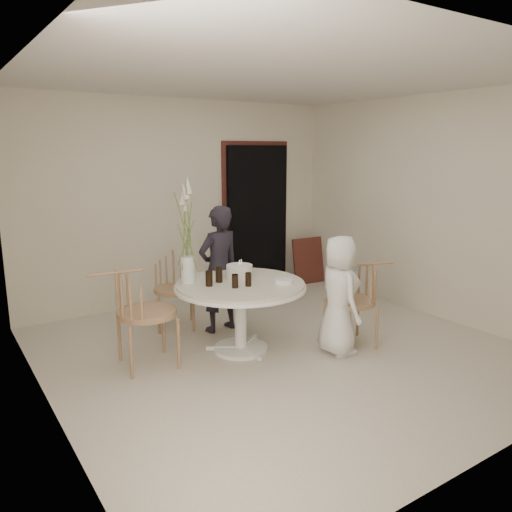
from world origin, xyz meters
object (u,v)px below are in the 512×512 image
table (240,293)px  chair_right (362,292)px  girl (219,269)px  birthday_cake (239,271)px  chair_far (174,279)px  flower_vase (187,242)px  boy (339,295)px  chair_left (132,304)px

table → chair_right: size_ratio=1.50×
girl → birthday_cake: bearing=81.4°
chair_far → table: bearing=-56.7°
flower_vase → girl: bearing=32.6°
chair_far → boy: 2.00m
boy → chair_right: bearing=-68.2°
table → chair_left: size_ratio=1.36×
chair_far → chair_right: bearing=-27.7°
chair_right → boy: boy is taller
girl → flower_vase: 0.79m
chair_left → birthday_cake: bearing=-85.6°
chair_left → girl: 1.26m
boy → birthday_cake: (-0.70, 0.78, 0.19)m
table → boy: (0.80, -0.59, -0.01)m
boy → birthday_cake: size_ratio=4.43×
boy → birthday_cake: bearing=55.6°
chair_far → birthday_cake: (0.32, -0.94, 0.25)m
chair_far → chair_right: 2.17m
chair_left → flower_vase: bearing=-77.0°
chair_far → flower_vase: size_ratio=0.79×
birthday_cake → flower_vase: flower_vase is taller
girl → birthday_cake: 0.47m
boy → birthday_cake: 1.06m
chair_far → chair_left: chair_left is taller
table → girl: size_ratio=0.92×
chair_right → chair_left: chair_left is taller
chair_left → table: bearing=-95.5°
boy → flower_vase: size_ratio=1.14×
flower_vase → chair_left: bearing=-172.5°
girl → chair_left: bearing=13.5°
girl → boy: bearing=112.0°
birthday_cake → chair_right: bearing=-34.1°
girl → flower_vase: (-0.56, -0.36, 0.42)m
flower_vase → birthday_cake: bearing=-10.7°
girl → boy: (0.68, -1.24, -0.11)m
chair_far → birthday_cake: 1.03m
table → flower_vase: size_ratio=1.24×
chair_far → chair_right: size_ratio=0.95×
chair_right → girl: (-1.06, 1.19, 0.15)m
chair_right → chair_left: 2.36m
chair_left → boy: 2.03m
chair_right → birthday_cake: 1.31m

